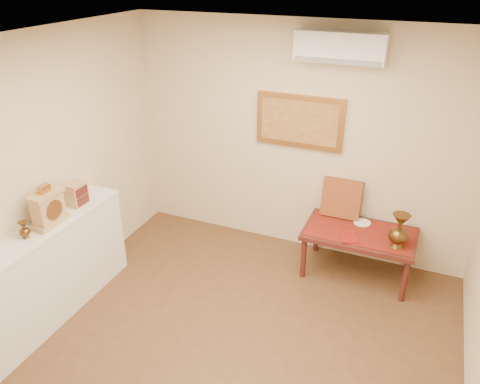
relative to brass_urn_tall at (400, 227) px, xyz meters
The scene contains 16 objects.
floor 2.27m from the brass_urn_tall, 125.91° to the right, with size 4.50×4.50×0.00m, color brown.
ceiling 2.86m from the brass_urn_tall, 125.91° to the right, with size 4.50×4.50×0.00m, color silver.
wall_back 1.47m from the brass_urn_tall, 157.25° to the left, with size 4.00×0.02×2.70m, color beige.
wall_left 3.72m from the brass_urn_tall, 152.03° to the right, with size 0.02×4.50×2.70m, color beige.
brass_urn_small 3.60m from the brass_urn_tall, 149.20° to the right, with size 0.10×0.10×0.21m, color brown, non-canonical shape.
table_cloth 0.49m from the brass_urn_tall, 158.91° to the left, with size 1.14×0.59×0.01m, color maroon.
brass_urn_tall is the anchor object (origin of this frame).
plate 0.58m from the brass_urn_tall, 140.02° to the left, with size 0.19×0.19×0.01m, color white.
menu 0.54m from the brass_urn_tall, behind, with size 0.18×0.25×0.01m, color maroon.
cushion 0.80m from the brass_urn_tall, 148.06° to the left, with size 0.44×0.10×0.44m, color maroon.
display_ledge 3.54m from the brass_urn_tall, 150.70° to the right, with size 0.37×2.02×0.98m.
mantel_clock 3.44m from the brass_urn_tall, 152.81° to the right, with size 0.17×0.36×0.41m.
wooden_chest 3.30m from the brass_urn_tall, 159.66° to the right, with size 0.16×0.21×0.24m.
low_table 0.52m from the brass_urn_tall, 158.91° to the left, with size 1.20×0.70×0.55m.
painting 1.57m from the brass_urn_tall, 158.31° to the left, with size 1.00×0.06×0.60m.
ac_unit 1.91m from the brass_urn_tall, 155.20° to the left, with size 0.90×0.25×0.30m.
Camera 1 is at (1.33, -2.66, 3.24)m, focal length 35.00 mm.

